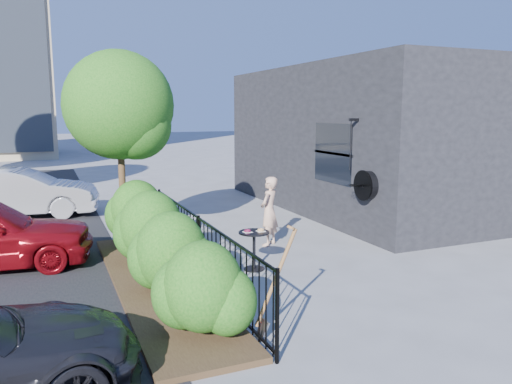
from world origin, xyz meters
name	(u,v)px	position (x,y,z in m)	size (l,w,h in m)	color
ground	(281,269)	(0.00, 0.00, 0.00)	(120.00, 120.00, 0.00)	gray
shop_building	(382,138)	(5.50, 4.50, 2.00)	(6.22, 9.00, 4.00)	black
fence	(199,248)	(-1.50, 0.00, 0.56)	(0.05, 6.05, 1.10)	black
planting_bed	(158,284)	(-2.20, 0.00, 0.04)	(1.30, 6.00, 0.08)	#382616
shrubs	(161,242)	(-2.10, 0.10, 0.70)	(1.10, 5.60, 1.24)	#155513
patio_tree	(123,112)	(-2.24, 2.76, 2.76)	(2.20, 2.20, 3.94)	#3F2B19
cafe_table	(254,243)	(-0.44, 0.17, 0.48)	(0.55, 0.55, 0.74)	black
woman	(269,211)	(0.48, 1.57, 0.72)	(0.53, 0.35, 1.45)	tan
shovel	(273,288)	(-1.26, -2.38, 0.63)	(0.57, 0.19, 1.43)	brown
car_silver	(20,193)	(-4.41, 6.73, 0.65)	(1.37, 3.92, 1.29)	#AAAAAF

